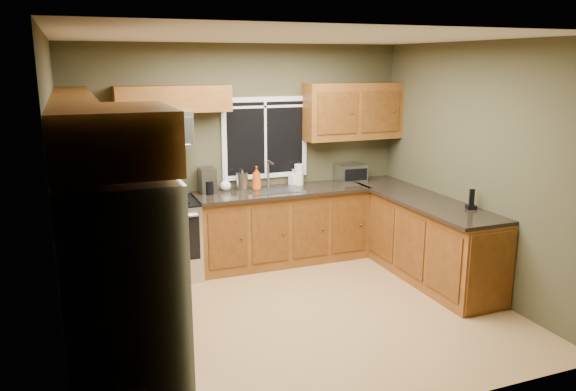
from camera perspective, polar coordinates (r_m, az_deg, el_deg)
floor at (r=5.79m, az=0.81°, el=-11.94°), size 4.20×4.20×0.00m
ceiling at (r=5.24m, az=0.91°, el=15.82°), size 4.20×4.20×0.00m
back_wall at (r=7.02m, az=-4.68°, el=4.13°), size 4.20×0.00×4.20m
front_wall at (r=3.80m, az=11.14°, el=-4.18°), size 4.20×0.00×4.20m
left_wall at (r=4.98m, az=-22.15°, el=-0.73°), size 0.00×3.60×3.60m
right_wall at (r=6.43m, az=18.49°, el=2.60°), size 0.00×3.60×3.60m
window at (r=7.07m, az=-2.33°, el=5.88°), size 1.12×0.03×1.02m
base_cabinets_left at (r=5.70m, az=-18.28°, el=-8.17°), size 0.60×2.65×0.90m
countertop_left at (r=5.55m, az=-18.38°, el=-3.62°), size 0.65×2.65×0.04m
base_cabinets_back at (r=7.08m, az=-0.62°, el=-3.24°), size 2.17×0.60×0.90m
countertop_back at (r=6.94m, az=-0.56°, el=0.43°), size 2.17×0.65×0.04m
base_cabinets_peninsula at (r=6.88m, az=13.14°, el=-4.09°), size 0.60×2.52×0.90m
countertop_peninsula at (r=6.75m, az=13.14°, el=-0.29°), size 0.65×2.50×0.04m
upper_cabinets_left at (r=5.36m, az=-20.83°, el=5.89°), size 0.33×2.65×0.72m
upper_cabinets_back_left at (r=6.59m, az=-11.58°, el=9.59°), size 1.30×0.33×0.30m
upper_cabinets_back_right at (r=7.35m, az=6.62°, el=8.51°), size 1.30×0.33×0.72m
upper_cabinet_over_fridge at (r=3.58m, az=-17.47°, el=5.54°), size 0.72×0.90×0.38m
refrigerator at (r=3.89m, az=-16.27°, el=-11.15°), size 0.74×0.90×1.80m
range at (r=6.69m, az=-12.38°, el=-4.39°), size 0.76×0.69×0.94m
microwave at (r=6.56m, az=-13.13°, el=6.51°), size 0.76×0.41×0.42m
sink at (r=6.91m, az=-1.50°, el=0.64°), size 0.60×0.42×0.36m
toaster_oven at (r=7.44m, az=6.43°, el=2.30°), size 0.37×0.30×0.23m
coffee_maker at (r=6.80m, az=-8.17°, el=1.43°), size 0.19×0.25×0.31m
kettle at (r=6.92m, az=-4.68°, el=1.56°), size 0.16×0.16×0.27m
paper_towel_roll at (r=7.18m, az=1.11°, el=2.14°), size 0.15×0.15×0.30m
soap_bottle_a at (r=6.92m, az=-3.21°, el=1.78°), size 0.13×0.14×0.29m
soap_bottle_b at (r=7.20m, az=0.52°, el=1.90°), size 0.12×0.12×0.20m
soap_bottle_c at (r=6.92m, az=-6.38°, el=1.21°), size 0.17×0.17×0.17m
cordless_phone at (r=6.33m, az=18.13°, el=-0.72°), size 0.12×0.12×0.22m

